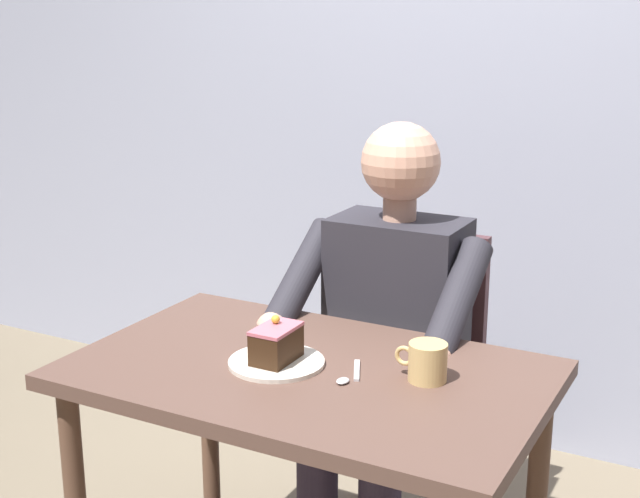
# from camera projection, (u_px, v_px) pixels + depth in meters

# --- Properties ---
(cafe_rear_panel) EXTENTS (6.40, 0.12, 3.00)m
(cafe_rear_panel) POSITION_uv_depth(u_px,v_px,m) (503.00, 20.00, 2.94)
(cafe_rear_panel) COLOR #A0A6BE
(cafe_rear_panel) RESTS_ON ground
(dining_table) EXTENTS (1.06, 0.66, 0.75)m
(dining_table) POSITION_uv_depth(u_px,v_px,m) (308.00, 408.00, 2.00)
(dining_table) COLOR brown
(dining_table) RESTS_ON ground
(chair) EXTENTS (0.42, 0.42, 0.91)m
(chair) POSITION_uv_depth(u_px,v_px,m) (408.00, 373.00, 2.55)
(chair) COLOR #482A2F
(chair) RESTS_ON ground
(seated_person) EXTENTS (0.53, 0.58, 1.25)m
(seated_person) POSITION_uv_depth(u_px,v_px,m) (385.00, 344.00, 2.37)
(seated_person) COLOR #2B2931
(seated_person) RESTS_ON ground
(dessert_plate) EXTENTS (0.22, 0.22, 0.01)m
(dessert_plate) POSITION_uv_depth(u_px,v_px,m) (276.00, 362.00, 1.99)
(dessert_plate) COLOR silver
(dessert_plate) RESTS_ON dining_table
(cake_slice) EXTENTS (0.08, 0.12, 0.10)m
(cake_slice) POSITION_uv_depth(u_px,v_px,m) (276.00, 343.00, 1.97)
(cake_slice) COLOR #352011
(cake_slice) RESTS_ON dessert_plate
(coffee_cup) EXTENTS (0.12, 0.08, 0.09)m
(coffee_cup) POSITION_uv_depth(u_px,v_px,m) (427.00, 361.00, 1.89)
(coffee_cup) COLOR tan
(coffee_cup) RESTS_ON dining_table
(dessert_spoon) EXTENTS (0.06, 0.14, 0.01)m
(dessert_spoon) POSITION_uv_depth(u_px,v_px,m) (349.00, 376.00, 1.91)
(dessert_spoon) COLOR silver
(dessert_spoon) RESTS_ON dining_table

